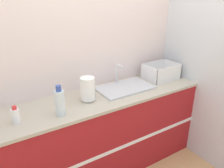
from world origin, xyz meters
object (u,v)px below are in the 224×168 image
at_px(paper_towel_roll, 88,89).
at_px(bottle_white_spray, 16,116).
at_px(sink, 124,87).
at_px(dish_rack, 161,73).
at_px(bottle_clear, 60,102).

distance_m(paper_towel_roll, bottle_white_spray, 0.67).
height_order(sink, paper_towel_roll, sink).
relative_size(dish_rack, bottle_clear, 1.46).
bearing_deg(bottle_white_spray, sink, 5.65).
bearing_deg(sink, bottle_white_spray, -174.35).
xyz_separation_m(paper_towel_roll, bottle_white_spray, (-0.67, -0.06, -0.05)).
bearing_deg(bottle_clear, sink, 12.36).
xyz_separation_m(dish_rack, bottle_white_spray, (-1.68, -0.12, -0.00)).
bearing_deg(paper_towel_roll, sink, 6.10).
xyz_separation_m(dish_rack, bottle_clear, (-1.33, -0.18, 0.05)).
bearing_deg(dish_rack, paper_towel_roll, -176.53).
height_order(sink, bottle_clear, bottle_clear).
distance_m(sink, bottle_clear, 0.81).
bearing_deg(bottle_white_spray, paper_towel_roll, 5.34).
bearing_deg(bottle_clear, bottle_white_spray, 170.16).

